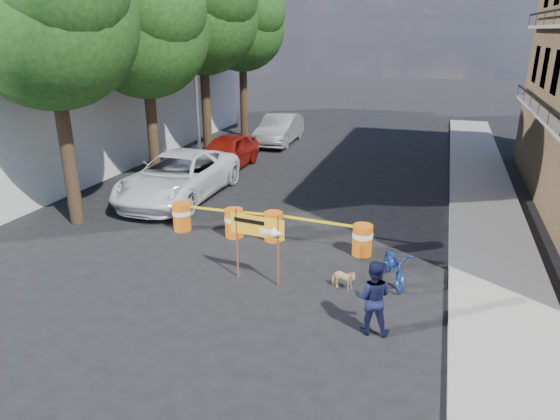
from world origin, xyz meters
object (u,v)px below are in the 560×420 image
Objects in this scene: sedan_red at (227,152)px; sedan_silver at (280,129)px; barrel_mid_left at (234,222)px; dog at (343,279)px; barrel_far_right at (362,239)px; pedestrian at (373,297)px; barrel_mid_right at (273,226)px; suv_white at (179,176)px; barrel_far_left at (182,216)px; bicycle at (396,250)px; detour_sign at (264,233)px.

sedan_silver reaches higher than sedan_red.
barrel_mid_left is 4.47m from dog.
pedestrian is (0.80, -3.80, 0.35)m from barrel_far_right.
barrel_mid_left is 3.97m from barrel_far_right.
barrel_mid_right is at bearing 5.12° from barrel_mid_left.
barrel_far_right is at bearing -22.13° from suv_white.
barrel_mid_left is 1.24m from barrel_mid_right.
bicycle reaches higher than barrel_far_left.
barrel_far_right is at bearing -64.94° from sedan_silver.
barrel_mid_right is 2.74m from barrel_far_right.
barrel_mid_left is at bearing -43.46° from pedestrian.
bicycle reaches higher than barrel_mid_right.
barrel_far_left is 6.95m from bicycle.
barrel_far_left is 1.79m from barrel_mid_left.
bicycle reaches higher than sedan_silver.
pedestrian is at bearing -78.08° from barrel_far_right.
bicycle is 0.38× the size of sedan_red.
barrel_far_right is at bearing -44.97° from sedan_red.
suv_white is (-7.43, 2.97, 0.38)m from barrel_far_right.
sedan_silver is (-4.75, 15.86, -0.57)m from detour_sign.
barrel_mid_left is at bearing -174.88° from barrel_mid_right.
sedan_red is (-8.46, 8.78, -0.10)m from bicycle.
suv_white is (-3.46, 2.87, 0.38)m from barrel_mid_left.
dog is at bearing -42.14° from barrel_mid_right.
dog is at bearing -21.70° from barrel_far_left.
barrel_far_left is 3.03m from barrel_mid_right.
sedan_red is (-8.23, 11.24, -0.05)m from pedestrian.
detour_sign reaches higher than dog.
pedestrian is 2.52× the size of dog.
detour_sign reaches higher than sedan_silver.
barrel_far_right is (3.97, -0.10, 0.00)m from barrel_mid_left.
suv_white reaches higher than barrel_far_right.
dog is at bearing -68.58° from sedan_silver.
pedestrian is at bearing -115.78° from bicycle.
suv_white is (-8.23, 6.77, 0.03)m from pedestrian.
barrel_mid_right is at bearing -56.90° from sedan_red.
sedan_red is 6.01m from sedan_silver.
dog is 0.11× the size of suv_white.
pedestrian reaches higher than barrel_far_right.
barrel_mid_right and barrel_far_right have the same top height.
barrel_far_left is 1.00× the size of barrel_mid_left.
bicycle is 0.29× the size of suv_white.
barrel_mid_right is at bearing 110.14° from detour_sign.
detour_sign is 1.14× the size of pedestrian.
bicycle reaches higher than suv_white.
dog is at bearing 14.75° from detour_sign.
suv_white is at bearing 140.36° from barrel_mid_left.
detour_sign reaches higher than barrel_mid_right.
bicycle is (3.10, 1.11, -0.50)m from detour_sign.
bicycle is at bearing -45.55° from dog.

